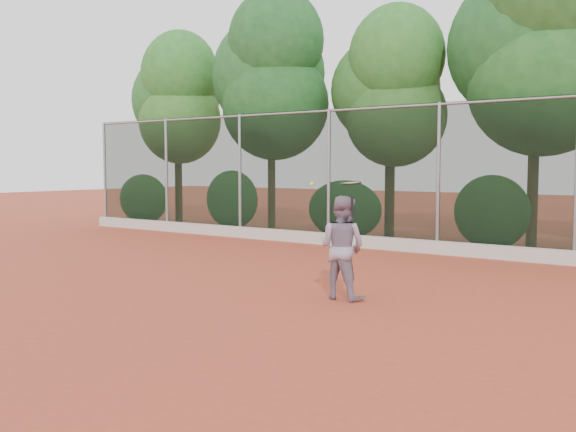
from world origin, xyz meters
The scene contains 7 objects.
ground centered at (0.00, 0.00, 0.00)m, with size 80.00×80.00×0.00m, color #A63E27.
concrete_curb centered at (0.00, 6.82, 0.15)m, with size 24.00×0.20×0.30m, color beige.
tennis_player centered at (0.85, 1.23, 0.79)m, with size 0.77×0.60×1.59m, color gray.
chainlink_fence centered at (0.00, 7.00, 1.86)m, with size 24.09×0.09×3.50m.
foliage_backdrop centered at (-0.55, 8.98, 4.40)m, with size 23.70×3.63×7.55m.
tennis_racket centered at (1.09, 1.06, 1.74)m, with size 0.37×0.37×0.54m.
tennis_ball_in_flight centered at (-0.09, 1.82, 1.73)m, with size 0.07×0.07×0.07m.
Camera 1 is at (5.85, -7.15, 2.04)m, focal length 40.00 mm.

